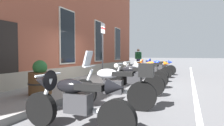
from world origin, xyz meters
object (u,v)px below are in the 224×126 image
at_px(parking_sign, 103,43).
at_px(barrel_planter, 40,80).
at_px(motorcycle_silver_touring, 116,85).
at_px(motorcycle_blue_sport, 157,66).
at_px(pedestrian_striped_shirt, 138,58).
at_px(motorcycle_black_naked, 133,79).
at_px(motorcycle_orange_sport, 151,67).
at_px(motorcycle_black_sport, 71,98).
at_px(motorcycle_grey_naked, 140,74).
at_px(motorcycle_yellow_naked, 147,71).

distance_m(parking_sign, barrel_planter, 3.67).
relative_size(motorcycle_silver_touring, motorcycle_blue_sport, 0.98).
height_order(pedestrian_striped_shirt, parking_sign, parking_sign).
distance_m(motorcycle_black_naked, motorcycle_orange_sport, 4.88).
bearing_deg(motorcycle_silver_touring, motorcycle_black_sport, 172.11).
xyz_separation_m(motorcycle_black_naked, motorcycle_orange_sport, (4.87, 0.29, 0.07)).
bearing_deg(parking_sign, motorcycle_black_naked, -133.56).
bearing_deg(pedestrian_striped_shirt, motorcycle_silver_touring, -168.95).
xyz_separation_m(motorcycle_orange_sport, barrel_planter, (-6.57, 1.94, -0.00)).
relative_size(motorcycle_silver_touring, motorcycle_orange_sport, 0.97).
xyz_separation_m(pedestrian_striped_shirt, parking_sign, (-7.27, -0.19, 0.74)).
distance_m(motorcycle_silver_touring, barrel_planter, 2.32).
distance_m(motorcycle_black_sport, pedestrian_striped_shirt, 12.50).
distance_m(motorcycle_grey_naked, motorcycle_yellow_naked, 1.78).
xyz_separation_m(motorcycle_grey_naked, parking_sign, (0.17, 1.71, 1.29)).
distance_m(motorcycle_black_naked, parking_sign, 2.84).
bearing_deg(motorcycle_silver_touring, motorcycle_black_naked, 2.85).
height_order(motorcycle_grey_naked, barrel_planter, barrel_planter).
bearing_deg(motorcycle_orange_sport, barrel_planter, 163.58).
xyz_separation_m(motorcycle_black_sport, parking_sign, (5.08, 1.71, 1.22)).
bearing_deg(motorcycle_orange_sport, motorcycle_black_sport, -178.85).
bearing_deg(motorcycle_yellow_naked, motorcycle_silver_touring, -176.93).
height_order(motorcycle_silver_touring, motorcycle_blue_sport, motorcycle_silver_touring).
bearing_deg(motorcycle_blue_sport, motorcycle_yellow_naked, -179.91).
height_order(motorcycle_black_naked, motorcycle_yellow_naked, motorcycle_black_naked).
xyz_separation_m(motorcycle_yellow_naked, motorcycle_blue_sport, (3.24, 0.01, 0.09)).
bearing_deg(barrel_planter, motorcycle_silver_touring, -92.32).
relative_size(motorcycle_orange_sport, parking_sign, 0.87).
bearing_deg(barrel_planter, parking_sign, -6.48).
relative_size(motorcycle_black_sport, motorcycle_orange_sport, 0.95).
bearing_deg(pedestrian_striped_shirt, motorcycle_yellow_naked, -162.05).
xyz_separation_m(motorcycle_silver_touring, motorcycle_yellow_naked, (5.14, 0.28, -0.10)).
relative_size(motorcycle_black_sport, motorcycle_black_naked, 1.02).
bearing_deg(motorcycle_black_sport, barrel_planter, 52.16).
bearing_deg(motorcycle_black_sport, motorcycle_silver_touring, -7.89).
xyz_separation_m(motorcycle_black_naked, barrel_planter, (-1.70, 2.22, 0.07)).
bearing_deg(motorcycle_silver_touring, pedestrian_striped_shirt, 11.05).
height_order(motorcycle_black_naked, pedestrian_striped_shirt, pedestrian_striped_shirt).
xyz_separation_m(motorcycle_silver_touring, motorcycle_black_naked, (1.79, 0.09, -0.08)).
relative_size(motorcycle_grey_naked, parking_sign, 0.87).
relative_size(pedestrian_striped_shirt, barrel_planter, 1.64).
relative_size(motorcycle_grey_naked, pedestrian_striped_shirt, 1.39).
bearing_deg(motorcycle_silver_touring, motorcycle_grey_naked, 3.62).
bearing_deg(motorcycle_orange_sport, parking_sign, 153.72).
bearing_deg(motorcycle_grey_naked, parking_sign, 84.18).
xyz_separation_m(motorcycle_grey_naked, pedestrian_striped_shirt, (7.44, 1.90, 0.54)).
relative_size(motorcycle_black_naked, motorcycle_grey_naked, 0.93).
xyz_separation_m(motorcycle_grey_naked, barrel_planter, (-3.27, 2.10, 0.07)).
bearing_deg(motorcycle_yellow_naked, pedestrian_striped_shirt, 17.95).
height_order(motorcycle_silver_touring, motorcycle_black_naked, motorcycle_silver_touring).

